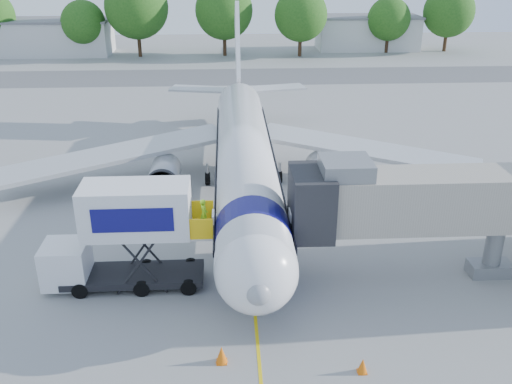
{
  "coord_description": "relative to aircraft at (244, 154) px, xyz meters",
  "views": [
    {
      "loc": [
        -1.14,
        -32.09,
        16.04
      ],
      "look_at": [
        0.42,
        -2.85,
        3.2
      ],
      "focal_mm": 40.0,
      "sensor_mm": 36.0,
      "label": 1
    }
  ],
  "objects": [
    {
      "name": "tree_d",
      "position": [
        -1.19,
        53.15,
        3.74
      ],
      "size": [
        8.64,
        8.64,
        11.01
      ],
      "color": "#382314",
      "rests_on": "ground"
    },
    {
      "name": "ground",
      "position": [
        0.0,
        -4.12,
        -2.95
      ],
      "size": [
        160.0,
        160.0,
        0.0
      ],
      "primitive_type": "plane",
      "color": "#979794",
      "rests_on": "ground"
    },
    {
      "name": "outbuilding_right",
      "position": [
        22.0,
        57.88,
        -0.29
      ],
      "size": [
        16.4,
        7.4,
        5.3
      ],
      "color": "beige",
      "rests_on": "ground"
    },
    {
      "name": "tree_c",
      "position": [
        -14.15,
        53.0,
        4.35
      ],
      "size": [
        9.42,
        9.42,
        12.01
      ],
      "color": "#382314",
      "rests_on": "ground"
    },
    {
      "name": "taxiway_strip",
      "position": [
        0.0,
        37.88,
        -2.94
      ],
      "size": [
        120.0,
        10.0,
        0.01
      ],
      "primitive_type": "cube",
      "color": "#59595B",
      "rests_on": "ground"
    },
    {
      "name": "tree_f",
      "position": [
        24.41,
        54.46,
        2.19
      ],
      "size": [
        6.64,
        6.64,
        8.47
      ],
      "color": "#382314",
      "rests_on": "ground"
    },
    {
      "name": "aircraft",
      "position": [
        0.0,
        0.0,
        0.0
      ],
      "size": [
        34.17,
        37.73,
        11.35
      ],
      "color": "white",
      "rests_on": "ground"
    },
    {
      "name": "tree_b",
      "position": [
        -22.28,
        53.28,
        2.11
      ],
      "size": [
        6.54,
        6.54,
        8.34
      ],
      "color": "#382314",
      "rests_on": "ground"
    },
    {
      "name": "jet_bridge",
      "position": [
        7.99,
        -11.12,
        1.39
      ],
      "size": [
        13.9,
        3.2,
        6.6
      ],
      "color": "#A39B8B",
      "rests_on": "ground"
    },
    {
      "name": "tree_e",
      "position": [
        10.29,
        51.94,
        3.19
      ],
      "size": [
        7.93,
        7.93,
        10.11
      ],
      "color": "#382314",
      "rests_on": "ground"
    },
    {
      "name": "outbuilding_left",
      "position": [
        -28.0,
        55.88,
        -0.29
      ],
      "size": [
        18.4,
        8.4,
        5.3
      ],
      "color": "beige",
      "rests_on": "ground"
    },
    {
      "name": "safety_cone_a",
      "position": [
        4.15,
        -18.17,
        -2.62
      ],
      "size": [
        0.43,
        0.43,
        0.68
      ],
      "color": "orange",
      "rests_on": "ground"
    },
    {
      "name": "catering_hiloader",
      "position": [
        -6.27,
        -11.12,
        -0.19
      ],
      "size": [
        8.5,
        2.44,
        5.5
      ],
      "color": "black",
      "rests_on": "ground"
    },
    {
      "name": "safety_cone_b",
      "position": [
        -1.56,
        -17.27,
        -2.57
      ],
      "size": [
        0.5,
        0.5,
        0.79
      ],
      "color": "orange",
      "rests_on": "ground"
    },
    {
      "name": "guidance_line",
      "position": [
        0.0,
        -4.12,
        -2.94
      ],
      "size": [
        0.15,
        70.0,
        0.01
      ],
      "primitive_type": "cube",
      "color": "yellow",
      "rests_on": "ground"
    },
    {
      "name": "tree_g",
      "position": [
        34.05,
        55.12,
        3.18
      ],
      "size": [
        7.92,
        7.92,
        10.1
      ],
      "color": "#382314",
      "rests_on": "ground"
    }
  ]
}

